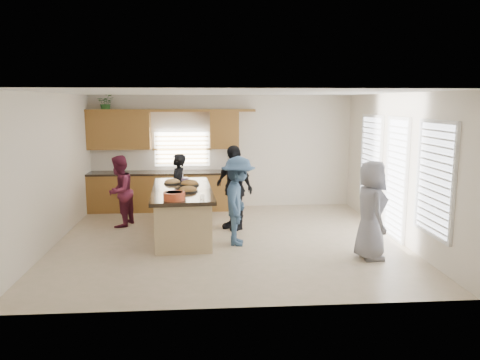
{
  "coord_description": "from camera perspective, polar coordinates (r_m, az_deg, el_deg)",
  "views": [
    {
      "loc": [
        -0.43,
        -8.69,
        2.64
      ],
      "look_at": [
        0.24,
        0.16,
        1.15
      ],
      "focal_mm": 35.0,
      "sensor_mm": 36.0,
      "label": 1
    }
  ],
  "objects": [
    {
      "name": "clear_cup",
      "position": [
        8.23,
        -4.65,
        -2.04
      ],
      "size": [
        0.09,
        0.09,
        0.09
      ],
      "primitive_type": "cylinder",
      "color": "white",
      "rests_on": "island"
    },
    {
      "name": "woman_left_back",
      "position": [
        10.27,
        -7.58,
        -1.07
      ],
      "size": [
        0.47,
        0.62,
        1.53
      ],
      "primitive_type": "imported",
      "rotation": [
        0.0,
        0.0,
        -1.77
      ],
      "color": "black",
      "rests_on": "ground"
    },
    {
      "name": "floor",
      "position": [
        9.09,
        -1.42,
        -7.35
      ],
      "size": [
        6.5,
        6.5,
        0.0
      ],
      "primitive_type": "plane",
      "color": "beige",
      "rests_on": "ground"
    },
    {
      "name": "platter_front",
      "position": [
        8.95,
        -6.38,
        -1.24
      ],
      "size": [
        0.39,
        0.39,
        0.16
      ],
      "color": "black",
      "rests_on": "island"
    },
    {
      "name": "platter_mid",
      "position": [
        9.63,
        -6.17,
        -0.46
      ],
      "size": [
        0.4,
        0.4,
        0.16
      ],
      "color": "black",
      "rests_on": "island"
    },
    {
      "name": "flower_vase",
      "position": [
        10.28,
        -7.27,
        1.25
      ],
      "size": [
        0.14,
        0.14,
        0.44
      ],
      "color": "silver",
      "rests_on": "island"
    },
    {
      "name": "room_shell",
      "position": [
        8.73,
        -1.47,
        4.68
      ],
      "size": [
        6.52,
        6.02,
        2.81
      ],
      "color": "silver",
      "rests_on": "ground"
    },
    {
      "name": "woman_left_mid",
      "position": [
        10.25,
        -14.49,
        -1.34
      ],
      "size": [
        0.76,
        0.87,
        1.52
      ],
      "primitive_type": "imported",
      "rotation": [
        0.0,
        0.0,
        -1.85
      ],
      "color": "maroon",
      "rests_on": "ground"
    },
    {
      "name": "island",
      "position": [
        9.38,
        -7.04,
        -4.02
      ],
      "size": [
        1.31,
        2.77,
        0.95
      ],
      "rotation": [
        0.0,
        0.0,
        0.06
      ],
      "color": "tan",
      "rests_on": "ground"
    },
    {
      "name": "right_wall_glazing",
      "position": [
        9.39,
        18.62,
        1.09
      ],
      "size": [
        0.06,
        4.0,
        2.25
      ],
      "color": "white",
      "rests_on": "ground"
    },
    {
      "name": "woman_right_front",
      "position": [
        8.18,
        15.67,
        -3.55
      ],
      "size": [
        0.56,
        0.83,
        1.68
      ],
      "primitive_type": "imported",
      "rotation": [
        0.0,
        0.0,
        1.54
      ],
      "color": "slate",
      "rests_on": "ground"
    },
    {
      "name": "back_cabinetry",
      "position": [
        11.6,
        -9.39,
        0.83
      ],
      "size": [
        4.08,
        0.66,
        2.46
      ],
      "color": "olive",
      "rests_on": "ground"
    },
    {
      "name": "woman_right_back",
      "position": [
        8.64,
        -0.22,
        -2.57
      ],
      "size": [
        0.76,
        1.15,
        1.66
      ],
      "primitive_type": "imported",
      "rotation": [
        0.0,
        0.0,
        1.43
      ],
      "color": "#355173",
      "rests_on": "ground"
    },
    {
      "name": "platter_back",
      "position": [
        9.87,
        -8.25,
        -0.26
      ],
      "size": [
        0.36,
        0.36,
        0.14
      ],
      "color": "black",
      "rests_on": "island"
    },
    {
      "name": "plate_stack",
      "position": [
        10.31,
        -6.92,
        0.16
      ],
      "size": [
        0.23,
        0.23,
        0.05
      ],
      "primitive_type": "cylinder",
      "color": "#AF85C2",
      "rests_on": "island"
    },
    {
      "name": "woman_left_front",
      "position": [
        9.71,
        -0.77,
        -0.9
      ],
      "size": [
        0.98,
        1.08,
        1.76
      ],
      "primitive_type": "imported",
      "rotation": [
        0.0,
        0.0,
        -0.9
      ],
      "color": "black",
      "rests_on": "ground"
    },
    {
      "name": "salad_bowl",
      "position": [
        8.19,
        -8.04,
        -1.9
      ],
      "size": [
        0.38,
        0.38,
        0.14
      ],
      "color": "#E8522A",
      "rests_on": "island"
    },
    {
      "name": "potted_plant",
      "position": [
        11.75,
        -16.02,
        9.03
      ],
      "size": [
        0.42,
        0.37,
        0.42
      ],
      "primitive_type": "imported",
      "rotation": [
        0.0,
        0.0,
        0.12
      ],
      "color": "#2E6528",
      "rests_on": "back_cabinetry"
    }
  ]
}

